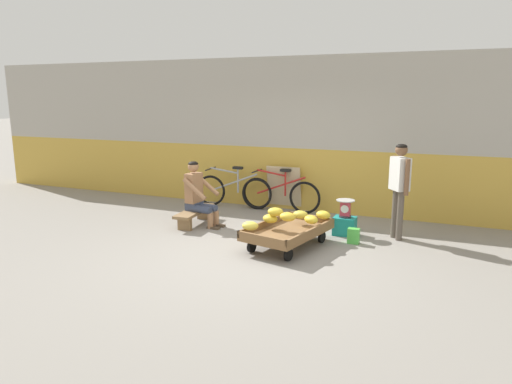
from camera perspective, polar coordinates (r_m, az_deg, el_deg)
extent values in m
plane|color=gray|center=(6.76, -0.71, -7.79)|extent=(80.00, 80.00, 0.00)
cube|color=gold|center=(9.39, 6.63, 1.60)|extent=(16.00, 0.30, 1.25)
cube|color=#A8A399|center=(9.25, 6.85, 10.84)|extent=(16.00, 0.30, 1.77)
cube|color=brown|center=(7.06, 3.95, -4.96)|extent=(1.13, 1.59, 0.05)
cube|color=brown|center=(7.24, 1.25, -3.89)|extent=(0.35, 1.41, 0.10)
cube|color=brown|center=(6.85, 6.83, -4.89)|extent=(0.35, 1.41, 0.10)
cube|color=brown|center=(7.62, 6.70, -3.17)|extent=(0.83, 0.22, 0.10)
cube|color=brown|center=(6.47, 0.73, -5.79)|extent=(0.83, 0.22, 0.10)
cylinder|color=black|center=(7.67, 3.88, -4.73)|extent=(0.09, 0.19, 0.18)
cylinder|color=black|center=(7.37, 8.08, -5.49)|extent=(0.09, 0.19, 0.18)
cylinder|color=black|center=(6.86, -0.53, -6.69)|extent=(0.09, 0.19, 0.18)
cylinder|color=black|center=(6.54, 4.00, -7.67)|extent=(0.09, 0.19, 0.18)
ellipsoid|color=gold|center=(7.37, 8.26, -2.79)|extent=(0.28, 0.24, 0.13)
ellipsoid|color=gold|center=(7.08, 1.75, -3.29)|extent=(0.27, 0.23, 0.13)
ellipsoid|color=gold|center=(7.35, 5.49, -2.78)|extent=(0.24, 0.19, 0.13)
ellipsoid|color=yellow|center=(6.69, -0.71, -4.18)|extent=(0.27, 0.22, 0.13)
ellipsoid|color=gold|center=(7.07, 6.78, -3.38)|extent=(0.30, 0.29, 0.13)
ellipsoid|color=gold|center=(7.00, 2.41, -2.45)|extent=(0.27, 0.23, 0.13)
ellipsoid|color=gold|center=(6.69, 3.92, -3.05)|extent=(0.25, 0.20, 0.13)
cube|color=olive|center=(8.35, -7.56, -2.33)|extent=(0.37, 1.12, 0.05)
cube|color=olive|center=(8.72, -6.43, -2.62)|extent=(0.24, 0.10, 0.22)
cube|color=olive|center=(8.06, -8.74, -3.89)|extent=(0.24, 0.10, 0.22)
cylinder|color=#9E704C|center=(8.23, -4.92, -3.28)|extent=(0.10, 0.10, 0.27)
cube|color=#4C3D2D|center=(8.23, -4.56, -4.11)|extent=(0.23, 0.11, 0.04)
cylinder|color=#38425B|center=(8.29, -6.09, -1.87)|extent=(0.41, 0.17, 0.13)
cylinder|color=#9E704C|center=(8.09, -5.62, -3.56)|extent=(0.10, 0.10, 0.27)
cube|color=#4C3D2D|center=(8.08, -5.25, -4.41)|extent=(0.23, 0.11, 0.04)
cylinder|color=#38425B|center=(8.15, -6.81, -2.12)|extent=(0.41, 0.17, 0.13)
cube|color=#38425B|center=(8.33, -7.58, -1.70)|extent=(0.25, 0.30, 0.14)
cube|color=#9E704C|center=(8.26, -7.64, 0.53)|extent=(0.21, 0.34, 0.52)
cylinder|color=#9E704C|center=(8.32, -5.95, 0.84)|extent=(0.47, 0.13, 0.36)
cylinder|color=#9E704C|center=(8.01, -7.57, 0.36)|extent=(0.47, 0.13, 0.36)
sphere|color=#9E704C|center=(8.20, -7.71, 3.10)|extent=(0.19, 0.19, 0.19)
ellipsoid|color=black|center=(8.19, -7.72, 3.46)|extent=(0.17, 0.17, 0.09)
cube|color=#19847F|center=(7.82, 10.83, -4.12)|extent=(0.36, 0.28, 0.30)
cylinder|color=#28282D|center=(7.78, 10.88, -2.95)|extent=(0.20, 0.20, 0.03)
cube|color=#C6384C|center=(7.75, 10.92, -1.99)|extent=(0.16, 0.10, 0.24)
cylinder|color=white|center=(7.70, 10.83, -2.08)|extent=(0.13, 0.01, 0.13)
cylinder|color=#B2B5BA|center=(7.72, 10.95, -1.01)|extent=(0.30, 0.30, 0.01)
torus|color=black|center=(9.76, -5.55, 0.19)|extent=(0.64, 0.08, 0.64)
torus|color=black|center=(9.37, 0.11, -0.22)|extent=(0.64, 0.08, 0.64)
cylinder|color=#9EA0A5|center=(9.51, -2.79, 1.17)|extent=(1.03, 0.09, 0.43)
cylinder|color=#9EA0A5|center=(9.47, -2.23, 1.37)|extent=(0.04, 0.04, 0.48)
cylinder|color=#9EA0A5|center=(9.55, -3.94, 2.66)|extent=(0.62, 0.07, 0.12)
cube|color=black|center=(9.43, -2.25, 2.99)|extent=(0.20, 0.11, 0.05)
cylinder|color=black|center=(9.68, -5.60, 2.86)|extent=(0.05, 0.48, 0.03)
torus|color=black|center=(9.44, 0.16, -0.14)|extent=(0.64, 0.08, 0.64)
torus|color=black|center=(9.06, 6.01, -0.71)|extent=(0.64, 0.08, 0.64)
cylinder|color=#AD231E|center=(9.20, 3.04, 0.80)|extent=(1.03, 0.09, 0.43)
cylinder|color=#AD231E|center=(9.15, 3.62, 1.00)|extent=(0.04, 0.04, 0.48)
cylinder|color=#AD231E|center=(9.23, 1.88, 2.37)|extent=(0.62, 0.07, 0.12)
cube|color=black|center=(9.11, 3.64, 2.67)|extent=(0.20, 0.11, 0.05)
cylinder|color=black|center=(9.35, 0.16, 2.62)|extent=(0.05, 0.48, 0.03)
cube|color=#C6B289|center=(9.37, 3.47, 0.50)|extent=(0.70, 0.20, 0.89)
cylinder|color=brown|center=(7.68, 17.27, -2.81)|extent=(0.10, 0.10, 0.80)
cylinder|color=brown|center=(7.82, 16.69, -2.53)|extent=(0.10, 0.10, 0.80)
cube|color=silver|center=(7.62, 17.27, 2.14)|extent=(0.35, 0.38, 0.52)
cylinder|color=brown|center=(7.45, 18.06, 1.73)|extent=(0.07, 0.07, 0.56)
cylinder|color=brown|center=(7.80, 16.49, 2.25)|extent=(0.07, 0.07, 0.56)
sphere|color=brown|center=(7.57, 17.44, 4.94)|extent=(0.19, 0.19, 0.19)
ellipsoid|color=black|center=(7.57, 17.46, 5.34)|extent=(0.17, 0.17, 0.09)
cube|color=green|center=(7.41, 11.89, -5.30)|extent=(0.18, 0.12, 0.24)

